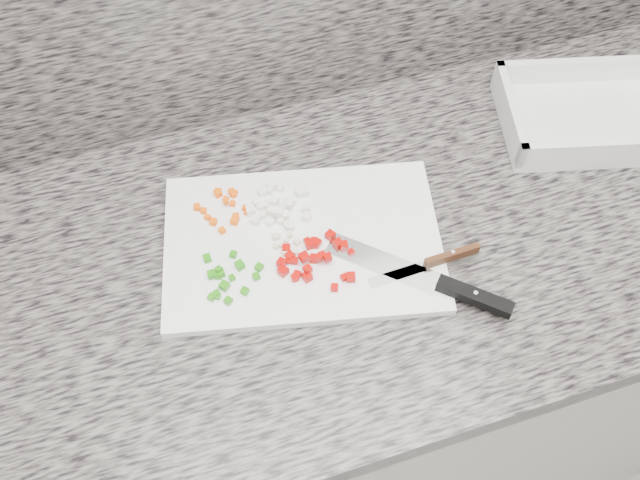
# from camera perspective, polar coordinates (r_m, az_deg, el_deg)

# --- Properties ---
(cabinet) EXTENTS (3.92, 0.62, 0.86)m
(cabinet) POSITION_cam_1_polar(r_m,az_deg,el_deg) (1.47, 2.28, -10.19)
(cabinet) COLOR silver
(cabinet) RESTS_ON ground
(countertop) EXTENTS (3.96, 0.64, 0.04)m
(countertop) POSITION_cam_1_polar(r_m,az_deg,el_deg) (1.07, 3.07, -0.30)
(countertop) COLOR #635D57
(countertop) RESTS_ON cabinet
(cutting_board) EXTENTS (0.45, 0.35, 0.01)m
(cutting_board) POSITION_cam_1_polar(r_m,az_deg,el_deg) (1.04, -1.39, -0.25)
(cutting_board) COLOR white
(cutting_board) RESTS_ON countertop
(carrot_pile) EXTENTS (0.08, 0.08, 0.01)m
(carrot_pile) POSITION_cam_1_polar(r_m,az_deg,el_deg) (1.07, -7.65, 2.71)
(carrot_pile) COLOR #FD5905
(carrot_pile) RESTS_ON cutting_board
(onion_pile) EXTENTS (0.10, 0.10, 0.02)m
(onion_pile) POSITION_cam_1_polar(r_m,az_deg,el_deg) (1.06, -3.24, 2.89)
(onion_pile) COLOR white
(onion_pile) RESTS_ON cutting_board
(green_pepper_pile) EXTENTS (0.09, 0.09, 0.02)m
(green_pepper_pile) POSITION_cam_1_polar(r_m,az_deg,el_deg) (1.00, -7.41, -2.89)
(green_pepper_pile) COLOR #25860C
(green_pepper_pile) RESTS_ON cutting_board
(red_pepper_pile) EXTENTS (0.12, 0.10, 0.02)m
(red_pepper_pile) POSITION_cam_1_polar(r_m,az_deg,el_deg) (1.01, -0.59, -1.34)
(red_pepper_pile) COLOR #B60702
(red_pepper_pile) RESTS_ON cutting_board
(garlic_pile) EXTENTS (0.04, 0.05, 0.01)m
(garlic_pile) POSITION_cam_1_polar(r_m,az_deg,el_deg) (1.02, -2.77, -0.46)
(garlic_pile) COLOR beige
(garlic_pile) RESTS_ON cutting_board
(chef_knife) EXTENTS (0.22, 0.21, 0.02)m
(chef_knife) POSITION_cam_1_polar(r_m,az_deg,el_deg) (1.00, 9.74, -3.54)
(chef_knife) COLOR silver
(chef_knife) RESTS_ON cutting_board
(paring_knife) EXTENTS (0.17, 0.02, 0.02)m
(paring_knife) POSITION_cam_1_polar(r_m,az_deg,el_deg) (1.02, 9.44, -1.63)
(paring_knife) COLOR silver
(paring_knife) RESTS_ON cutting_board
(tray) EXTENTS (0.31, 0.26, 0.06)m
(tray) POSITION_cam_1_polar(r_m,az_deg,el_deg) (1.26, 20.51, 9.28)
(tray) COLOR white
(tray) RESTS_ON countertop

